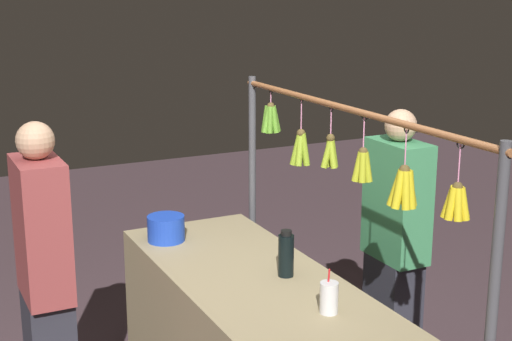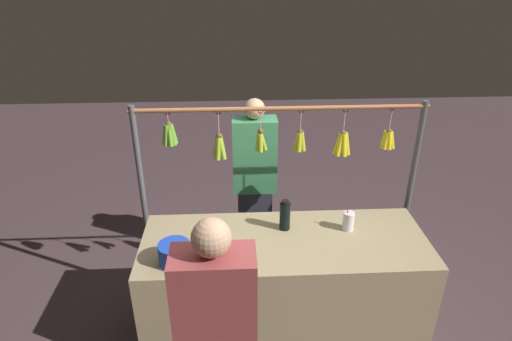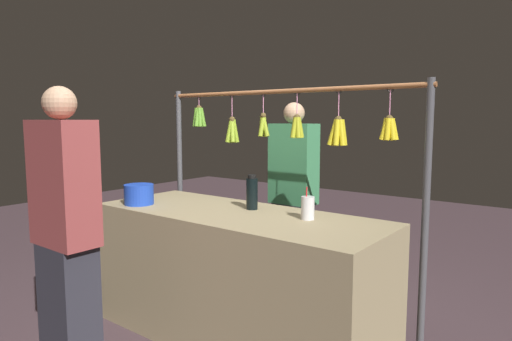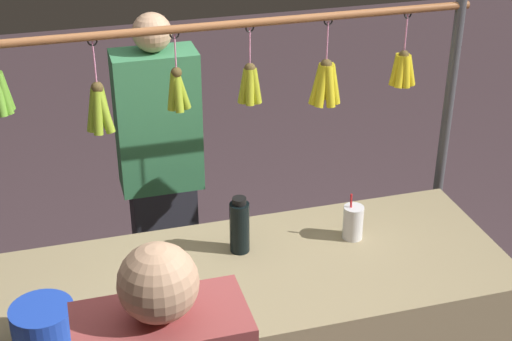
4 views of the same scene
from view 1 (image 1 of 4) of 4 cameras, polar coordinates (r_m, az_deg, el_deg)
The scene contains 6 objects.
display_rack at distance 3.75m, azimuth 6.73°, elevation -2.01°, with size 2.15×0.13×1.68m.
water_bottle at distance 3.66m, azimuth 2.28°, elevation -6.35°, with size 0.08×0.08×0.23m.
blue_bucket at distance 4.18m, azimuth -6.81°, elevation -4.36°, with size 0.20×0.20×0.14m, color blue.
drink_cup at distance 3.29m, azimuth 5.53°, elevation -9.53°, with size 0.08×0.08×0.20m.
vendor_person at distance 4.26m, azimuth 10.42°, elevation -6.11°, with size 0.38×0.20×1.58m.
customer_person at distance 3.79m, azimuth -15.56°, elevation -8.68°, with size 0.38×0.21×1.62m.
Camera 1 is at (-3.02, 1.50, 2.24)m, focal length 53.01 mm.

